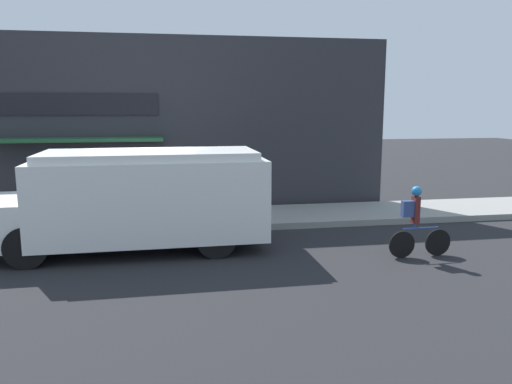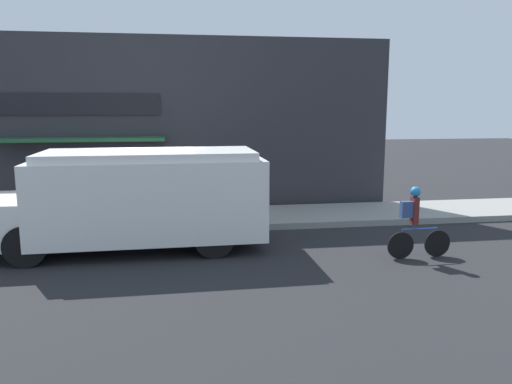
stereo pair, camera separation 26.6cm
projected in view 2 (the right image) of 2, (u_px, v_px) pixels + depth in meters
name	position (u px, v px, depth m)	size (l,w,h in m)	color
ground_plane	(147.00, 235.00, 13.01)	(70.00, 70.00, 0.00)	#232326
sidewalk	(150.00, 221.00, 14.24)	(28.00, 2.55, 0.18)	gray
storefront	(147.00, 126.00, 15.33)	(15.31, 0.97, 5.45)	#2D2D33
school_bus	(137.00, 198.00, 11.53)	(6.40, 2.71, 2.31)	white
cyclist	(415.00, 222.00, 10.91)	(1.48, 0.22, 1.60)	black
trash_bin	(28.00, 206.00, 13.65)	(0.53, 0.53, 0.90)	#2D5138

